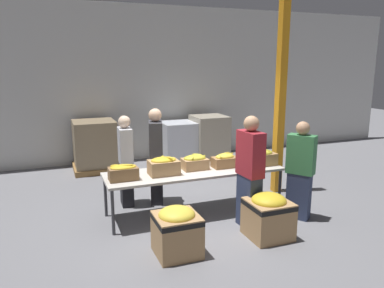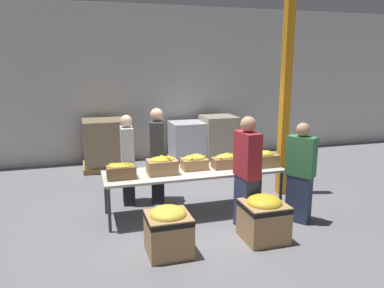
% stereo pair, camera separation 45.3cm
% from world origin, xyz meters
% --- Properties ---
extents(ground_plane, '(30.00, 30.00, 0.00)m').
position_xyz_m(ground_plane, '(0.00, 0.00, 0.00)').
color(ground_plane, slate).
extents(wall_back, '(16.00, 0.08, 4.00)m').
position_xyz_m(wall_back, '(0.00, 4.00, 2.00)').
color(wall_back, silver).
rests_on(wall_back, ground_plane).
extents(sorting_table, '(3.05, 0.88, 0.76)m').
position_xyz_m(sorting_table, '(0.00, 0.00, 0.71)').
color(sorting_table, beige).
rests_on(sorting_table, ground_plane).
extents(banana_box_0, '(0.45, 0.27, 0.26)m').
position_xyz_m(banana_box_0, '(-1.23, -0.09, 0.88)').
color(banana_box_0, olive).
rests_on(banana_box_0, sorting_table).
extents(banana_box_1, '(0.48, 0.35, 0.31)m').
position_xyz_m(banana_box_1, '(-0.56, -0.04, 0.91)').
color(banana_box_1, tan).
rests_on(banana_box_1, sorting_table).
extents(banana_box_2, '(0.44, 0.30, 0.26)m').
position_xyz_m(banana_box_2, '(0.03, 0.07, 0.89)').
color(banana_box_2, tan).
rests_on(banana_box_2, sorting_table).
extents(banana_box_3, '(0.44, 0.28, 0.26)m').
position_xyz_m(banana_box_3, '(0.56, 0.00, 0.88)').
color(banana_box_3, olive).
rests_on(banana_box_3, sorting_table).
extents(banana_box_4, '(0.47, 0.33, 0.29)m').
position_xyz_m(banana_box_4, '(1.26, -0.11, 0.90)').
color(banana_box_4, '#A37A4C').
rests_on(banana_box_4, sorting_table).
extents(volunteer_0, '(0.27, 0.49, 1.77)m').
position_xyz_m(volunteer_0, '(0.59, -0.83, 0.88)').
color(volunteer_0, '#2D3856').
rests_on(volunteer_0, ground_plane).
extents(volunteer_1, '(0.25, 0.45, 1.64)m').
position_xyz_m(volunteer_1, '(-1.02, 0.79, 0.82)').
color(volunteer_1, black).
rests_on(volunteer_1, ground_plane).
extents(volunteer_2, '(0.34, 0.51, 1.76)m').
position_xyz_m(volunteer_2, '(-0.48, 0.71, 0.87)').
color(volunteer_2, black).
rests_on(volunteer_2, ground_plane).
extents(volunteer_3, '(0.43, 0.48, 1.64)m').
position_xyz_m(volunteer_3, '(1.53, -0.84, 0.81)').
color(volunteer_3, '#2D3856').
rests_on(volunteer_3, ground_plane).
extents(donation_bin_0, '(0.58, 0.58, 0.67)m').
position_xyz_m(donation_bin_0, '(-0.76, -1.27, 0.36)').
color(donation_bin_0, tan).
rests_on(donation_bin_0, ground_plane).
extents(donation_bin_1, '(0.61, 0.61, 0.68)m').
position_xyz_m(donation_bin_1, '(0.67, -1.27, 0.36)').
color(donation_bin_1, tan).
rests_on(donation_bin_1, ground_plane).
extents(support_pillar, '(0.16, 0.16, 4.00)m').
position_xyz_m(support_pillar, '(1.94, 0.44, 2.00)').
color(support_pillar, orange).
rests_on(support_pillar, ground_plane).
extents(pallet_stack_0, '(0.94, 0.94, 1.05)m').
position_xyz_m(pallet_stack_0, '(0.84, 3.32, 0.51)').
color(pallet_stack_0, olive).
rests_on(pallet_stack_0, ground_plane).
extents(pallet_stack_1, '(1.04, 1.04, 1.20)m').
position_xyz_m(pallet_stack_1, '(-1.28, 3.30, 0.59)').
color(pallet_stack_1, olive).
rests_on(pallet_stack_1, ground_plane).
extents(pallet_stack_2, '(0.94, 0.94, 1.18)m').
position_xyz_m(pallet_stack_2, '(1.67, 3.21, 0.58)').
color(pallet_stack_2, olive).
rests_on(pallet_stack_2, ground_plane).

